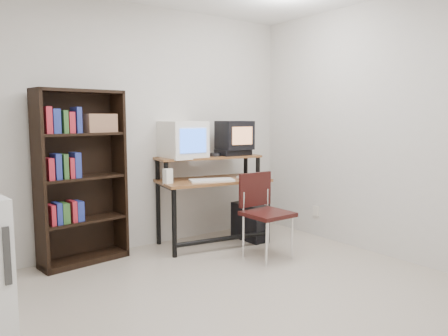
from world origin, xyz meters
TOP-DOWN VIEW (x-y plane):
  - floor at (0.00, 0.00)m, footprint 4.00×4.00m
  - back_wall at (0.00, 2.00)m, footprint 4.00×0.01m
  - right_wall at (2.00, 0.00)m, footprint 0.01×4.00m
  - computer_desk at (0.81, 1.62)m, footprint 1.28×0.79m
  - crt_monitor at (0.54, 1.80)m, footprint 0.43×0.44m
  - vcr at (1.12, 1.65)m, footprint 0.37×0.28m
  - crt_tv at (1.14, 1.65)m, footprint 0.38×0.38m
  - cd_spindle at (0.88, 1.66)m, footprint 0.16×0.16m
  - keyboard at (0.71, 1.49)m, footprint 0.51×0.37m
  - mousepad at (1.10, 1.47)m, footprint 0.26×0.23m
  - mouse at (1.11, 1.48)m, footprint 0.10×0.06m
  - desk_speaker at (0.25, 1.63)m, footprint 0.09×0.08m
  - pc_tower at (1.24, 1.49)m, footprint 0.22×0.46m
  - school_chair at (0.95, 0.93)m, footprint 0.44×0.44m
  - bookshelf at (-0.59, 1.85)m, footprint 0.87×0.38m
  - wall_outlet at (1.99, 1.15)m, footprint 0.02×0.08m

SIDE VIEW (x-z plane):
  - floor at x=0.00m, z-range -0.01..0.00m
  - pc_tower at x=1.24m, z-range 0.00..0.42m
  - wall_outlet at x=1.99m, z-range 0.24..0.36m
  - school_chair at x=0.95m, z-range 0.10..0.95m
  - computer_desk at x=0.81m, z-range 0.20..1.18m
  - mousepad at x=1.10m, z-range 0.72..0.73m
  - keyboard at x=0.71m, z-range 0.72..0.75m
  - mouse at x=1.11m, z-range 0.73..0.76m
  - desk_speaker at x=0.25m, z-range 0.72..0.89m
  - bookshelf at x=-0.59m, z-range 0.03..1.71m
  - cd_spindle at x=0.88m, z-range 0.97..1.02m
  - vcr at x=1.12m, z-range 0.97..1.05m
  - crt_monitor at x=0.54m, z-range 0.97..1.38m
  - crt_tv at x=1.14m, z-range 1.05..1.38m
  - back_wall at x=0.00m, z-range 0.00..2.60m
  - right_wall at x=2.00m, z-range 0.00..2.60m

